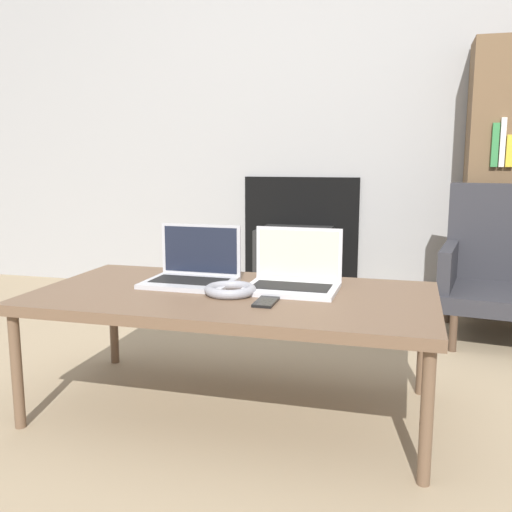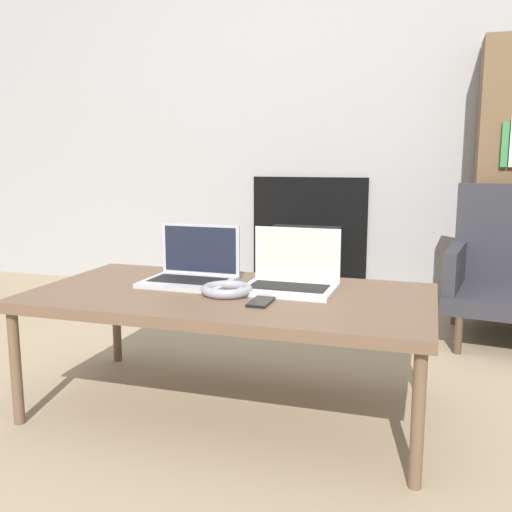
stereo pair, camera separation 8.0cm
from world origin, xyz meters
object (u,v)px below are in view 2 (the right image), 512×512
Objects in this scene: laptop_left at (192,271)px; laptop_right at (291,277)px; headphones at (227,289)px; phone at (261,302)px; tv at (302,265)px.

laptop_left is 0.38m from laptop_right.
phone is (0.15, -0.08, -0.01)m from headphones.
laptop_right reaches higher than headphones.
laptop_left is 0.23m from headphones.
laptop_right is 0.70× the size of tv.
laptop_left reaches higher than tv.
phone is at bearing -33.20° from laptop_left.
laptop_left and laptop_right have the same top height.
laptop_right is at bearing -78.79° from tv.
phone is 0.27× the size of tv.
headphones is (-0.19, -0.14, -0.03)m from laptop_right.
phone is at bearing -100.09° from laptop_right.
laptop_right is 0.23m from phone.
laptop_left is 1.82× the size of headphones.
headphones is at bearing -142.58° from laptop_right.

